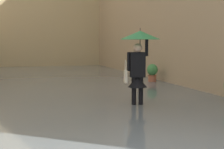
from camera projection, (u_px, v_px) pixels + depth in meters
name	position (u px, v px, depth m)	size (l,w,h in m)	color
ground_plane	(61.00, 87.00, 12.99)	(60.00, 60.00, 0.00)	slate
flood_water	(61.00, 85.00, 12.98)	(9.11, 25.44, 0.13)	slate
person_wading	(139.00, 52.00, 8.54)	(1.03, 1.03, 2.10)	#4C4233
potted_plant_near_left	(152.00, 73.00, 13.67)	(0.44, 0.44, 0.85)	#9E563D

